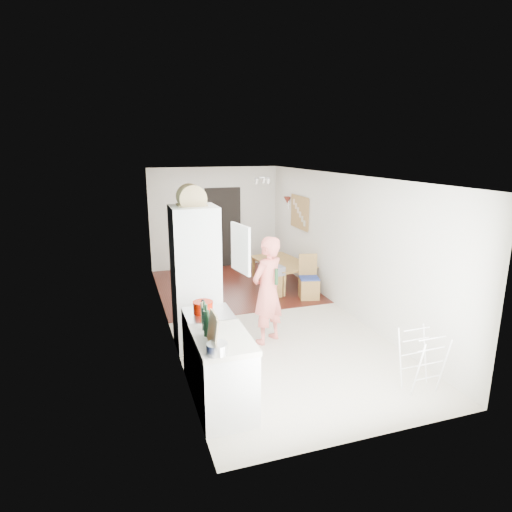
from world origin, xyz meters
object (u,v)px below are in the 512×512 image
person (267,281)px  dining_chair (309,277)px  drying_rack (422,361)px  dining_table (283,275)px  stool (271,286)px

person → dining_chair: size_ratio=2.24×
dining_chair → drying_rack: bearing=-77.3°
person → dining_table: bearing=-147.0°
dining_chair → stool: 0.79m
dining_table → dining_chair: 1.02m
dining_table → dining_chair: dining_chair is taller
dining_table → stool: (-0.52, -0.64, -0.00)m
dining_chair → drying_rack: size_ratio=1.14×
stool → drying_rack: bearing=-81.3°
dining_table → person: bearing=144.8°
dining_chair → drying_rack: dining_chair is taller
stool → drying_rack: drying_rack is taller
dining_table → drying_rack: 4.48m
drying_rack → dining_table: bearing=89.5°
drying_rack → dining_chair: bearing=87.1°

